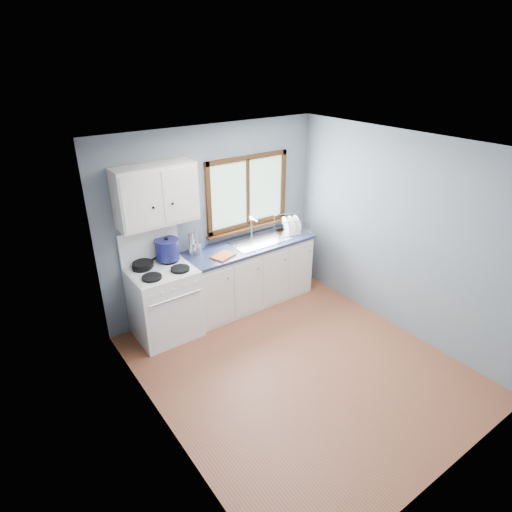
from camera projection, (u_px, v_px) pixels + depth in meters
floor at (298, 366)px, 4.97m from camera, size 3.20×3.60×0.02m
ceiling at (309, 147)px, 3.87m from camera, size 3.20×3.60×0.02m
wall_back at (214, 220)px, 5.74m from camera, size 3.20×0.02×2.50m
wall_front at (468, 365)px, 3.09m from camera, size 3.20×0.02×2.50m
wall_left at (158, 323)px, 3.57m from camera, size 0.02×3.60×2.50m
wall_right at (401, 235)px, 5.26m from camera, size 0.02×3.60×2.50m
gas_range at (164, 300)px, 5.33m from camera, size 0.76×0.69×1.36m
base_cabinets at (249, 276)px, 6.06m from camera, size 1.85×0.60×0.88m
countertop at (249, 245)px, 5.85m from camera, size 1.89×0.64×0.04m
sink at (260, 245)px, 5.96m from camera, size 0.84×0.46×0.44m
window at (248, 197)px, 5.90m from camera, size 1.36×0.10×1.03m
upper_cabinets at (156, 195)px, 4.92m from camera, size 0.95×0.35×0.70m
skillet at (143, 264)px, 5.13m from camera, size 0.40×0.32×0.05m
stockpot at (167, 249)px, 5.28m from camera, size 0.34×0.34×0.29m
utensil_crock at (197, 248)px, 5.51m from camera, size 0.16×0.16×0.40m
thermos at (191, 244)px, 5.46m from camera, size 0.08×0.08×0.31m
soap_bottle at (202, 241)px, 5.61m from camera, size 0.11×0.11×0.25m
dish_towel at (223, 256)px, 5.47m from camera, size 0.33×0.28×0.02m
dish_rack at (292, 227)px, 6.20m from camera, size 0.54×0.46×0.24m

